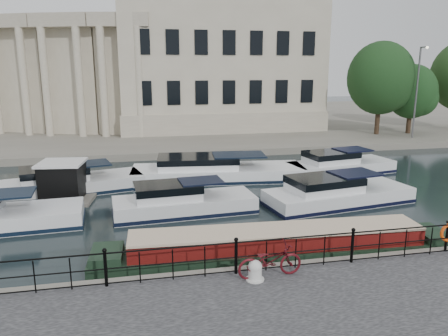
# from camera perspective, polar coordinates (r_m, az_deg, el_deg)

# --- Properties ---
(ground_plane) EXTENTS (160.00, 160.00, 0.00)m
(ground_plane) POSITION_cam_1_polar(r_m,az_deg,el_deg) (16.55, -0.28, -11.83)
(ground_plane) COLOR black
(ground_plane) RESTS_ON ground
(far_bank) EXTENTS (120.00, 42.00, 0.55)m
(far_bank) POSITION_cam_1_polar(r_m,az_deg,el_deg) (54.19, -8.61, 5.97)
(far_bank) COLOR #6B665B
(far_bank) RESTS_ON ground_plane
(railing) EXTENTS (24.14, 0.14, 1.22)m
(railing) POSITION_cam_1_polar(r_m,az_deg,el_deg) (14.05, 1.59, -11.20)
(railing) COLOR black
(railing) RESTS_ON near_quay
(civic_building) EXTENTS (53.55, 31.84, 16.85)m
(civic_building) POSITION_cam_1_polar(r_m,az_deg,el_deg) (49.43, -9.77, 13.11)
(civic_building) COLOR #ADA38C
(civic_building) RESTS_ON far_bank
(bicycle) EXTENTS (2.13, 0.87, 1.10)m
(bicycle) POSITION_cam_1_polar(r_m,az_deg,el_deg) (13.95, 6.02, -11.92)
(bicycle) COLOR #4C0D14
(bicycle) RESTS_ON near_quay
(mooring_bollard) EXTENTS (0.58, 0.58, 0.65)m
(mooring_bollard) POSITION_cam_1_polar(r_m,az_deg,el_deg) (13.84, 4.08, -13.23)
(mooring_bollard) COLOR silver
(mooring_bollard) RESTS_ON near_quay
(narrowboat) EXTENTS (13.57, 2.46, 1.50)m
(narrowboat) POSITION_cam_1_polar(r_m,az_deg,el_deg) (16.53, 6.98, -10.57)
(narrowboat) COLOR black
(narrowboat) RESTS_ON ground_plane
(harbour_hut) EXTENTS (3.38, 2.94, 2.19)m
(harbour_hut) POSITION_cam_1_polar(r_m,az_deg,el_deg) (24.55, -20.27, -1.88)
(harbour_hut) COLOR #6B665B
(harbour_hut) RESTS_ON ground_plane
(cabin_cruisers) EXTENTS (28.37, 10.21, 1.99)m
(cabin_cruisers) POSITION_cam_1_polar(r_m,az_deg,el_deg) (24.34, -3.90, -2.62)
(cabin_cruisers) COLOR white
(cabin_cruisers) RESTS_ON ground_plane
(trees) EXTENTS (16.05, 7.30, 8.96)m
(trees) POSITION_cam_1_polar(r_m,az_deg,el_deg) (47.36, 24.75, 10.21)
(trees) COLOR black
(trees) RESTS_ON far_bank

